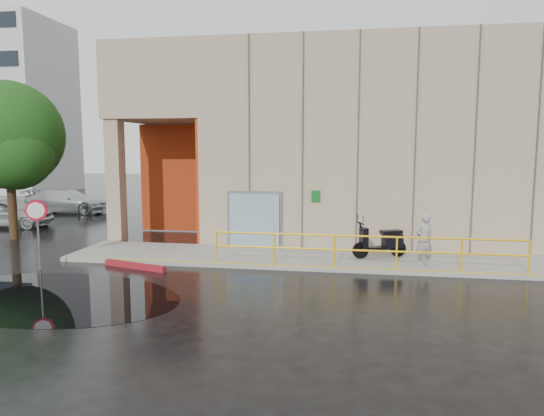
# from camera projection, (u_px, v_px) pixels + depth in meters

# --- Properties ---
(ground) EXTENTS (120.00, 120.00, 0.00)m
(ground) POSITION_uv_depth(u_px,v_px,m) (203.00, 296.00, 12.68)
(ground) COLOR black
(ground) RESTS_ON ground
(sidewalk) EXTENTS (20.00, 3.00, 0.15)m
(sidewalk) POSITION_uv_depth(u_px,v_px,m) (356.00, 260.00, 16.44)
(sidewalk) COLOR gray
(sidewalk) RESTS_ON ground
(building) EXTENTS (20.00, 10.17, 8.00)m
(building) POSITION_uv_depth(u_px,v_px,m) (381.00, 141.00, 22.12)
(building) COLOR tan
(building) RESTS_ON ground
(guardrail) EXTENTS (9.56, 0.06, 1.03)m
(guardrail) POSITION_uv_depth(u_px,v_px,m) (365.00, 251.00, 15.01)
(guardrail) COLOR yellow
(guardrail) RESTS_ON sidewalk
(person) EXTENTS (0.73, 0.64, 1.69)m
(person) POSITION_uv_depth(u_px,v_px,m) (424.00, 240.00, 15.20)
(person) COLOR #98979C
(person) RESTS_ON sidewalk
(scooter) EXTENTS (1.97, 1.26, 1.49)m
(scooter) POSITION_uv_depth(u_px,v_px,m) (381.00, 233.00, 16.43)
(scooter) COLOR black
(scooter) RESTS_ON sidewalk
(stop_sign) EXTENTS (0.61, 0.37, 2.26)m
(stop_sign) POSITION_uv_depth(u_px,v_px,m) (37.00, 218.00, 15.20)
(stop_sign) COLOR slate
(stop_sign) RESTS_ON ground
(red_curb) EXTENTS (2.35, 0.88, 0.18)m
(red_curb) POSITION_uv_depth(u_px,v_px,m) (135.00, 266.00, 15.60)
(red_curb) COLOR maroon
(red_curb) RESTS_ON ground
(puddle) EXTENTS (7.75, 5.41, 0.01)m
(puddle) POSITION_uv_depth(u_px,v_px,m) (50.00, 296.00, 12.68)
(puddle) COLOR black
(puddle) RESTS_ON ground
(car_a) EXTENTS (4.47, 2.29, 1.46)m
(car_a) POSITION_uv_depth(u_px,v_px,m) (7.00, 212.00, 23.81)
(car_a) COLOR #AEB1B6
(car_a) RESTS_ON ground
(car_c) EXTENTS (5.07, 2.35, 1.43)m
(car_c) POSITION_uv_depth(u_px,v_px,m) (67.00, 201.00, 29.14)
(car_c) COLOR silver
(car_c) RESTS_ON ground
(tree_near) EXTENTS (4.51, 4.51, 6.66)m
(tree_near) POSITION_uv_depth(u_px,v_px,m) (9.00, 139.00, 20.09)
(tree_near) COLOR black
(tree_near) RESTS_ON ground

